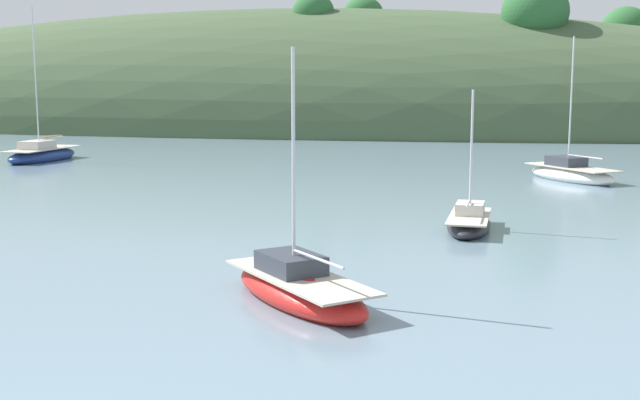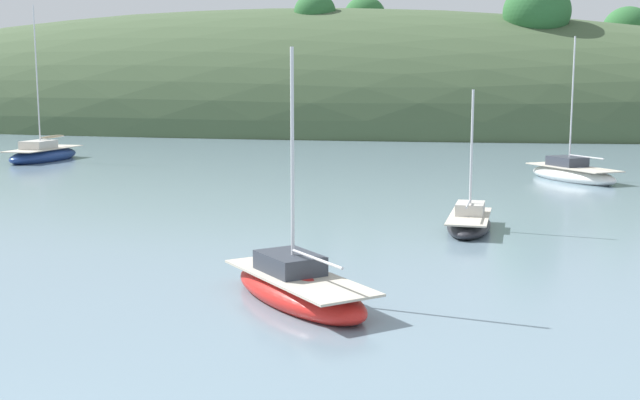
% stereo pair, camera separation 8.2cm
% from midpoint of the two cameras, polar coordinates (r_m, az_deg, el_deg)
% --- Properties ---
extents(far_shoreline_hill, '(150.00, 36.00, 30.77)m').
position_cam_midpoint_polar(far_shoreline_hill, '(97.84, -4.70, 5.22)').
color(far_shoreline_hill, '#425638').
rests_on(far_shoreline_hill, ground).
extents(sailboat_white_near, '(2.72, 7.56, 11.25)m').
position_cam_midpoint_polar(sailboat_white_near, '(59.79, -19.70, 3.15)').
color(sailboat_white_near, navy).
rests_on(sailboat_white_near, ground).
extents(sailboat_black_sloop, '(5.27, 5.24, 6.52)m').
position_cam_midpoint_polar(sailboat_black_sloop, '(19.70, -1.70, -6.45)').
color(sailboat_black_sloop, red).
rests_on(sailboat_black_sloop, ground).
extents(sailboat_navy_dinghy, '(1.61, 4.67, 5.41)m').
position_cam_midpoint_polar(sailboat_navy_dinghy, '(29.75, 10.77, -1.62)').
color(sailboat_navy_dinghy, '#232328').
rests_on(sailboat_navy_dinghy, ground).
extents(sailboat_teal_outer, '(5.70, 6.56, 8.37)m').
position_cam_midpoint_polar(sailboat_teal_outer, '(46.93, 17.84, 1.86)').
color(sailboat_teal_outer, white).
rests_on(sailboat_teal_outer, ground).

